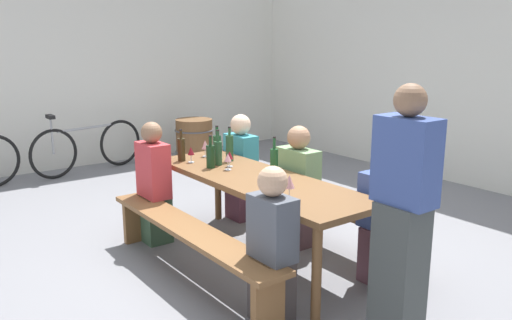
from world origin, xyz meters
The scene contains 25 objects.
ground_plane centered at (0.00, 0.00, 0.00)m, with size 24.00×24.00×0.00m, color slate.
back_wall centered at (0.00, 3.77, 1.60)m, with size 14.00×0.20×3.20m, color silver.
side_wall centered at (-4.49, 0.00, 1.60)m, with size 0.20×7.95×3.20m, color silver.
tasting_table centered at (0.00, 0.00, 0.67)m, with size 2.34×0.74×0.75m.
bench_near centered at (0.00, -0.67, 0.36)m, with size 2.24×0.30×0.45m.
bench_far centered at (0.00, 0.67, 0.36)m, with size 2.24×0.30×0.45m.
wine_bottle_0 centered at (-0.51, -0.13, 0.86)m, with size 0.08×0.08×0.30m.
wine_bottle_1 centered at (-0.01, 0.21, 0.87)m, with size 0.07×0.07×0.33m.
wine_bottle_2 centered at (-0.92, -0.21, 0.87)m, with size 0.07×0.07×0.31m.
wine_bottle_3 centered at (-0.87, 0.17, 0.86)m, with size 0.08×0.08×0.31m.
wine_bottle_4 centered at (-0.57, -0.02, 0.87)m, with size 0.07×0.07×0.33m.
wine_bottle_5 centered at (-0.64, 0.16, 0.88)m, with size 0.07×0.07×0.34m.
wine_glass_0 centered at (-0.80, -0.17, 0.86)m, with size 0.06×0.06×0.15m.
wine_glass_1 centered at (-0.44, 0.03, 0.85)m, with size 0.06×0.06×0.15m.
wine_glass_2 centered at (-0.35, -0.05, 0.86)m, with size 0.07×0.07×0.15m.
wine_glass_3 centered at (0.64, -0.18, 0.88)m, with size 0.08×0.08×0.18m.
wine_glass_4 centered at (-0.94, 0.07, 0.87)m, with size 0.07×0.07×0.17m.
seated_guest_near_0 centered at (-0.91, -0.52, 0.55)m, with size 0.36×0.24×1.16m.
seated_guest_near_1 centered at (0.87, -0.52, 0.53)m, with size 0.33×0.24×1.09m.
seated_guest_far_0 centered at (-0.96, 0.52, 0.55)m, with size 0.37×0.24×1.14m.
seated_guest_far_1 centered at (-0.04, 0.52, 0.54)m, with size 0.42×0.24×1.14m.
seated_guest_far_2 centered at (0.97, 0.52, 0.51)m, with size 0.41×0.24×1.08m.
standing_host centered at (1.58, -0.08, 0.80)m, with size 0.37×0.24×1.66m.
wine_barrel centered at (-3.60, 1.48, 0.34)m, with size 0.61×0.61×0.68m.
parked_bicycle_0 centered at (-3.97, -0.09, 0.37)m, with size 0.40×1.76×0.90m.
Camera 1 is at (3.42, -2.57, 1.89)m, focal length 36.39 mm.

